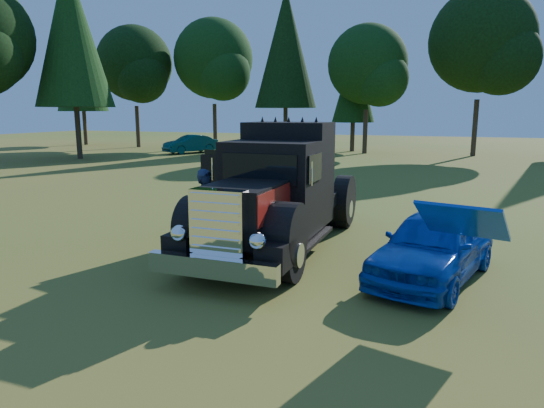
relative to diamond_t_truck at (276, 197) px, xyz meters
The scene contains 7 objects.
ground 2.25m from the diamond_t_truck, 49.34° to the right, with size 120.00×120.00×0.00m, color #375F1C.
treeline 26.90m from the diamond_t_truck, 88.24° to the left, with size 72.10×24.04×13.84m.
diamond_t_truck is the anchor object (origin of this frame).
hotrod_coupe 3.79m from the diamond_t_truck, 14.04° to the right, with size 2.62×4.42×1.89m.
spectator_near 1.67m from the diamond_t_truck, 148.08° to the right, with size 0.72×0.47×1.97m, color #22274F.
spectator_far 1.69m from the diamond_t_truck, 164.86° to the left, with size 0.89×0.69×1.83m, color #1D2143.
distant_teal_car 28.36m from the diamond_t_truck, 124.06° to the left, with size 1.51×4.34×1.43m, color #0A3D3D.
Camera 1 is at (2.67, -9.21, 3.25)m, focal length 32.00 mm.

